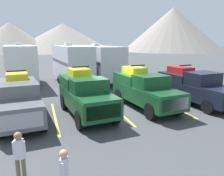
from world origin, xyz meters
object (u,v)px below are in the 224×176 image
(camper_trailer_c, at_px, (100,62))
(pickup_truck_b, at_px, (85,93))
(pickup_truck_c, at_px, (144,88))
(person_c, at_px, (20,155))
(camper_trailer_a, at_px, (21,63))
(pickup_truck_a, at_px, (19,99))
(person_b, at_px, (65,174))
(pickup_truck_d, at_px, (193,86))
(camper_trailer_b, at_px, (72,63))

(camper_trailer_c, bearing_deg, pickup_truck_b, -109.78)
(pickup_truck_c, distance_m, person_c, 9.06)
(pickup_truck_c, height_order, camper_trailer_a, camper_trailer_a)
(person_c, bearing_deg, pickup_truck_c, 40.74)
(pickup_truck_a, bearing_deg, person_b, -77.77)
(camper_trailer_c, bearing_deg, pickup_truck_d, -66.65)
(pickup_truck_c, bearing_deg, person_b, -128.49)
(pickup_truck_c, relative_size, person_b, 3.70)
(pickup_truck_b, distance_m, camper_trailer_c, 10.11)
(pickup_truck_b, height_order, pickup_truck_c, pickup_truck_b)
(camper_trailer_a, relative_size, camper_trailer_c, 0.93)
(camper_trailer_b, relative_size, person_b, 5.62)
(pickup_truck_d, relative_size, camper_trailer_a, 0.74)
(pickup_truck_b, xyz_separation_m, camper_trailer_b, (0.58, 9.30, 0.85))
(camper_trailer_b, relative_size, person_c, 5.35)
(pickup_truck_a, xyz_separation_m, camper_trailer_a, (-0.53, 10.01, 0.95))
(person_b, height_order, person_c, person_c)
(camper_trailer_b, xyz_separation_m, person_c, (-3.64, -14.92, -1.15))
(camper_trailer_a, bearing_deg, pickup_truck_a, -86.99)
(pickup_truck_d, bearing_deg, camper_trailer_b, 126.87)
(camper_trailer_a, distance_m, person_b, 17.33)
(pickup_truck_a, xyz_separation_m, pickup_truck_d, (10.91, -0.07, 0.00))
(camper_trailer_b, height_order, person_c, camper_trailer_b)
(pickup_truck_c, height_order, camper_trailer_b, camper_trailer_b)
(pickup_truck_c, xyz_separation_m, camper_trailer_a, (-7.81, 9.95, 0.91))
(pickup_truck_a, bearing_deg, camper_trailer_a, 93.01)
(pickup_truck_a, height_order, person_c, pickup_truck_a)
(pickup_truck_a, height_order, camper_trailer_b, camper_trailer_b)
(pickup_truck_a, bearing_deg, camper_trailer_b, 65.88)
(pickup_truck_d, xyz_separation_m, person_b, (-9.36, -7.08, -0.27))
(camper_trailer_c, bearing_deg, camper_trailer_a, 174.12)
(camper_trailer_b, distance_m, person_b, 16.45)
(pickup_truck_c, height_order, camper_trailer_c, camper_trailer_c)
(pickup_truck_c, bearing_deg, pickup_truck_a, -179.53)
(pickup_truck_d, relative_size, person_b, 3.85)
(pickup_truck_a, height_order, camper_trailer_c, camper_trailer_c)
(pickup_truck_b, distance_m, camper_trailer_a, 11.03)
(pickup_truck_c, bearing_deg, person_c, -139.26)
(pickup_truck_d, relative_size, camper_trailer_c, 0.70)
(camper_trailer_b, height_order, camper_trailer_c, camper_trailer_b)
(pickup_truck_d, bearing_deg, pickup_truck_c, 178.01)
(camper_trailer_b, xyz_separation_m, camper_trailer_c, (2.83, 0.18, -0.03))
(pickup_truck_a, xyz_separation_m, pickup_truck_c, (7.28, 0.06, 0.04))
(pickup_truck_a, distance_m, person_c, 5.87)
(pickup_truck_b, relative_size, pickup_truck_d, 0.90)
(pickup_truck_c, distance_m, pickup_truck_d, 3.63)
(pickup_truck_b, bearing_deg, pickup_truck_a, 176.20)
(pickup_truck_b, relative_size, pickup_truck_c, 0.94)
(camper_trailer_c, xyz_separation_m, person_b, (-5.34, -16.40, -1.16))
(pickup_truck_a, height_order, person_b, pickup_truck_a)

